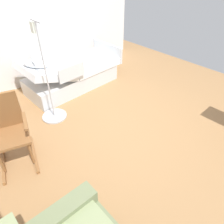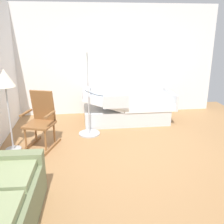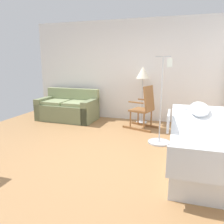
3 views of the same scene
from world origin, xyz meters
name	(u,v)px [view 1 (image 1 of 3)]	position (x,y,z in m)	size (l,w,h in m)	color
ground_plane	(127,127)	(0.00, 0.00, 0.00)	(6.37, 6.37, 0.00)	#9E7247
side_wall	(37,17)	(2.60, 0.00, 1.35)	(0.10, 5.09, 2.70)	white
hospital_bed	(71,74)	(1.79, -0.13, 0.29)	(1.05, 2.12, 0.91)	silver
rocking_chair	(9,131)	(0.66, 1.65, 0.50)	(0.87, 0.70, 1.05)	brown
iv_pole	(52,105)	(1.12, 0.76, 0.25)	(0.44, 0.44, 1.69)	#B2B5BA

